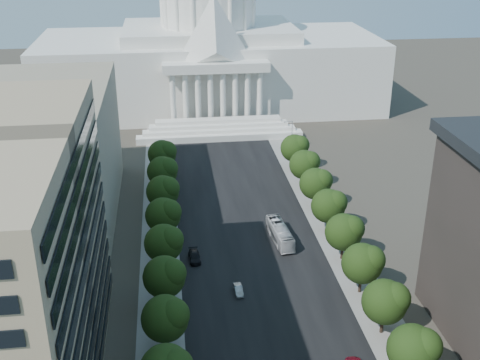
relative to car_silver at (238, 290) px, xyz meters
name	(u,v)px	position (x,y,z in m)	size (l,w,h in m)	color
road_asphalt	(243,223)	(4.51, 27.58, -0.68)	(30.00, 260.00, 0.01)	black
sidewalk_left	(160,228)	(-14.49, 27.58, -0.68)	(8.00, 260.00, 0.02)	gray
sidewalk_right	(324,218)	(23.51, 27.58, -0.68)	(8.00, 260.00, 0.02)	gray
capitol	(209,51)	(4.51, 122.47, 19.33)	(120.00, 56.00, 73.00)	white
office_block_left_far	(26,156)	(-43.49, 37.58, 14.32)	(38.00, 52.00, 30.00)	gray
tree_l_d	(167,317)	(-13.15, -14.62, 5.78)	(7.79, 7.60, 9.97)	#33261C
tree_l_e	(166,276)	(-13.15, -2.62, 5.78)	(7.79, 7.60, 9.97)	#33261C
tree_l_f	(165,242)	(-13.15, 9.38, 5.78)	(7.79, 7.60, 9.97)	#33261C
tree_l_g	(165,214)	(-13.15, 21.38, 5.78)	(7.79, 7.60, 9.97)	#33261C
tree_l_h	(164,191)	(-13.15, 33.38, 5.78)	(7.79, 7.60, 9.97)	#33261C
tree_l_i	(164,171)	(-13.15, 45.38, 5.78)	(7.79, 7.60, 9.97)	#33261C
tree_l_j	(163,153)	(-13.15, 57.38, 5.78)	(7.79, 7.60, 9.97)	#33261C
tree_r_c	(416,349)	(22.85, -26.62, 5.78)	(7.79, 7.60, 9.97)	#33261C
tree_r_d	(387,301)	(22.85, -14.62, 5.78)	(7.79, 7.60, 9.97)	#33261C
tree_r_e	(364,263)	(22.85, -2.62, 5.78)	(7.79, 7.60, 9.97)	#33261C
tree_r_f	(346,231)	(22.85, 9.38, 5.78)	(7.79, 7.60, 9.97)	#33261C
tree_r_g	(330,205)	(22.85, 21.38, 5.78)	(7.79, 7.60, 9.97)	#33261C
tree_r_h	(317,183)	(22.85, 33.38, 5.78)	(7.79, 7.60, 9.97)	#33261C
tree_r_i	(306,164)	(22.85, 45.38, 5.78)	(7.79, 7.60, 9.97)	#33261C
tree_r_j	(296,147)	(22.85, 57.38, 5.78)	(7.79, 7.60, 9.97)	#33261C
streetlight_b	(427,355)	(24.41, -27.42, 5.14)	(2.61, 0.44, 9.00)	gray
streetlight_c	(372,264)	(24.41, -2.42, 5.14)	(2.61, 0.44, 9.00)	gray
streetlight_d	(335,205)	(24.41, 22.58, 5.14)	(2.61, 0.44, 9.00)	gray
streetlight_e	(309,163)	(24.41, 47.58, 5.14)	(2.61, 0.44, 9.00)	gray
streetlight_f	(290,131)	(24.41, 72.58, 5.14)	(2.61, 0.44, 9.00)	gray
car_silver	(238,290)	(0.00, 0.00, 0.00)	(1.43, 4.11, 1.35)	#9D9FA4
car_dark_b	(195,257)	(-7.46, 12.64, 0.12)	(2.22, 5.46, 1.58)	black
city_bus	(280,233)	(11.28, 18.39, 1.14)	(3.06, 13.06, 3.64)	silver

